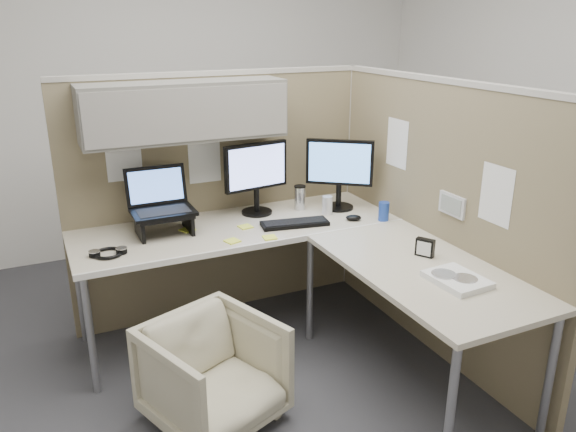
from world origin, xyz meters
name	(u,v)px	position (x,y,z in m)	size (l,w,h in m)	color
ground	(291,368)	(0.00, 0.00, 0.00)	(4.50, 4.50, 0.00)	#343338
partition_back	(204,159)	(-0.22, 0.83, 1.10)	(2.00, 0.36, 1.63)	#837556
partition_right	(433,218)	(0.90, -0.07, 0.82)	(0.07, 2.03, 1.63)	#837556
desk	(301,249)	(0.12, 0.13, 0.69)	(2.00, 1.98, 0.73)	beige
office_chair	(213,369)	(-0.53, -0.24, 0.30)	(0.58, 0.54, 0.59)	beige
monitor_left	(256,173)	(0.08, 0.70, 1.00)	(0.44, 0.20, 0.47)	black
monitor_right	(339,168)	(0.62, 0.56, 1.00)	(0.37, 0.29, 0.47)	black
laptop_station	(162,209)	(-0.55, 0.61, 0.87)	(0.36, 0.31, 0.38)	black
keyboard	(295,223)	(0.21, 0.39, 0.74)	(0.41, 0.14, 0.02)	black
mouse	(354,218)	(0.58, 0.31, 0.75)	(0.10, 0.06, 0.04)	black
travel_mug	(300,197)	(0.38, 0.66, 0.81)	(0.08, 0.08, 0.16)	silver
soda_can_green	(384,211)	(0.75, 0.23, 0.79)	(0.07, 0.07, 0.12)	#1E3FA5
soda_can_silver	(327,205)	(0.49, 0.49, 0.79)	(0.07, 0.07, 0.12)	silver
sticky_note_b	(270,237)	(-0.02, 0.25, 0.73)	(0.08, 0.08, 0.01)	#EFFD42
sticky_note_a	(232,241)	(-0.23, 0.29, 0.73)	(0.08, 0.08, 0.01)	#EFFD42
sticky_note_d	(245,227)	(-0.08, 0.48, 0.73)	(0.08, 0.08, 0.01)	#EFFD42
sticky_note_c	(187,230)	(-0.41, 0.58, 0.73)	(0.08, 0.08, 0.01)	#EFFD42
headphones	(108,253)	(-0.90, 0.39, 0.74)	(0.20, 0.17, 0.03)	black
paper_stack	(457,279)	(0.57, -0.66, 0.75)	(0.24, 0.29, 0.03)	white
desk_clock	(425,248)	(0.63, -0.34, 0.78)	(0.08, 0.10, 0.10)	black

